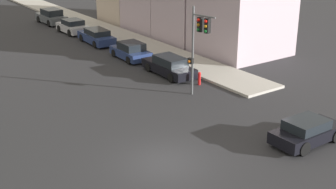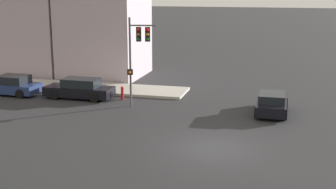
# 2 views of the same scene
# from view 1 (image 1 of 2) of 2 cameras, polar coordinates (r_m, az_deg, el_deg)

# --- Properties ---
(ground_plane) EXTENTS (300.00, 300.00, 0.00)m
(ground_plane) POSITION_cam_1_polar(r_m,az_deg,el_deg) (22.07, -0.39, -8.29)
(ground_plane) COLOR #28282B
(sidewalk_strip) EXTENTS (3.38, 60.00, 0.18)m
(sidewalk_strip) POSITION_cam_1_polar(r_m,az_deg,el_deg) (55.25, -11.51, 9.13)
(sidewalk_strip) COLOR #ADA89E
(sidewalk_strip) RESTS_ON ground_plane
(traffic_signal) EXTENTS (0.80, 1.83, 5.72)m
(traffic_signal) POSITION_cam_1_polar(r_m,az_deg,el_deg) (28.95, 3.79, 7.10)
(traffic_signal) COLOR #515456
(traffic_signal) RESTS_ON ground_plane
(crossing_car_1) EXTENTS (4.01, 1.89, 1.29)m
(crossing_car_1) POSITION_cam_1_polar(r_m,az_deg,el_deg) (24.66, 16.62, -4.33)
(crossing_car_1) COLOR black
(crossing_car_1) RESTS_ON ground_plane
(parked_car_0) EXTENTS (1.88, 4.79, 1.42)m
(parked_car_0) POSITION_cam_1_polar(r_m,az_deg,el_deg) (33.98, 0.14, 3.48)
(parked_car_0) COLOR black
(parked_car_0) RESTS_ON ground_plane
(parked_car_1) EXTENTS (2.05, 4.05, 1.40)m
(parked_car_1) POSITION_cam_1_polar(r_m,az_deg,el_deg) (38.12, -4.55, 5.30)
(parked_car_1) COLOR navy
(parked_car_1) RESTS_ON ground_plane
(parked_car_2) EXTENTS (2.01, 4.74, 1.36)m
(parked_car_2) POSITION_cam_1_polar(r_m,az_deg,el_deg) (43.37, -8.69, 7.00)
(parked_car_2) COLOR navy
(parked_car_2) RESTS_ON ground_plane
(parked_car_3) EXTENTS (2.06, 3.88, 1.39)m
(parked_car_3) POSITION_cam_1_polar(r_m,az_deg,el_deg) (47.95, -11.55, 8.13)
(parked_car_3) COLOR #B7B7BC
(parked_car_3) RESTS_ON ground_plane
(parked_car_4) EXTENTS (2.11, 4.48, 1.61)m
(parked_car_4) POSITION_cam_1_polar(r_m,az_deg,el_deg) (53.00, -14.02, 9.19)
(parked_car_4) COLOR #4C5156
(parked_car_4) RESTS_ON ground_plane
(fire_hydrant) EXTENTS (0.22, 0.22, 0.92)m
(fire_hydrant) POSITION_cam_1_polar(r_m,az_deg,el_deg) (32.03, 3.84, 2.02)
(fire_hydrant) COLOR red
(fire_hydrant) RESTS_ON ground_plane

